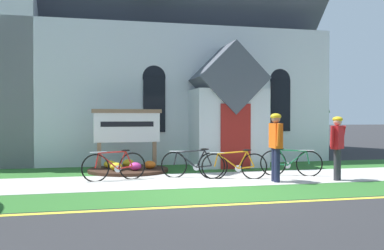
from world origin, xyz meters
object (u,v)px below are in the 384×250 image
roadside_conifer (291,51)px  bicycle_black (291,162)px  bicycle_green (193,164)px  cyclist_in_blue_jersey (337,143)px  bicycle_blue (235,165)px  cyclist_in_orange_jersey (276,141)px  church_sign (127,129)px  bicycle_yellow (114,166)px

roadside_conifer → bicycle_black: bearing=-116.0°
bicycle_green → cyclist_in_blue_jersey: cyclist_in_blue_jersey is taller
bicycle_blue → roadside_conifer: 8.77m
bicycle_blue → cyclist_in_orange_jersey: cyclist_in_orange_jersey is taller
church_sign → bicycle_blue: size_ratio=1.25×
bicycle_black → bicycle_green: bicycle_green is taller
bicycle_yellow → cyclist_in_blue_jersey: bearing=-13.2°
church_sign → roadside_conifer: (7.32, 3.65, 3.22)m
bicycle_green → church_sign: bearing=128.0°
bicycle_black → cyclist_in_orange_jersey: (-0.91, -0.99, 0.67)m
bicycle_blue → roadside_conifer: (4.64, 6.16, 4.17)m
cyclist_in_orange_jersey → cyclist_in_blue_jersey: 1.70m
church_sign → bicycle_green: bearing=-52.0°
cyclist_in_orange_jersey → bicycle_black: bearing=47.7°
bicycle_green → bicycle_black: bearing=-3.9°
bicycle_green → cyclist_in_blue_jersey: size_ratio=0.98×
bicycle_black → cyclist_in_orange_jersey: bearing=-132.3°
bicycle_blue → bicycle_black: bicycle_blue is taller
bicycle_yellow → bicycle_blue: bearing=-8.6°
church_sign → bicycle_black: church_sign is taller
cyclist_in_orange_jersey → bicycle_green: bearing=148.2°
church_sign → bicycle_black: (4.44, -2.26, -0.93)m
bicycle_black → cyclist_in_blue_jersey: cyclist_in_blue_jersey is taller
bicycle_yellow → cyclist_in_orange_jersey: cyclist_in_orange_jersey is taller
bicycle_black → roadside_conifer: bearing=64.0°
bicycle_blue → bicycle_green: size_ratio=1.05×
roadside_conifer → cyclist_in_blue_jersey: bearing=-106.6°
cyclist_in_orange_jersey → cyclist_in_blue_jersey: cyclist_in_orange_jersey is taller
bicycle_blue → bicycle_green: bicycle_green is taller
bicycle_black → cyclist_in_orange_jersey: size_ratio=0.92×
bicycle_yellow → cyclist_in_blue_jersey: cyclist_in_blue_jersey is taller
bicycle_black → cyclist_in_blue_jersey: bearing=-54.5°
cyclist_in_blue_jersey → roadside_conifer: roadside_conifer is taller
church_sign → cyclist_in_orange_jersey: (3.53, -3.26, -0.26)m
bicycle_blue → bicycle_green: bearing=157.3°
bicycle_green → cyclist_in_orange_jersey: 2.34m
bicycle_black → bicycle_green: bearing=176.1°
cyclist_in_orange_jersey → cyclist_in_blue_jersey: bearing=-3.8°
cyclist_in_orange_jersey → roadside_conifer: roadside_conifer is taller
cyclist_in_blue_jersey → roadside_conifer: (2.09, 7.02, 3.54)m
cyclist_in_orange_jersey → church_sign: bearing=137.3°
bicycle_yellow → roadside_conifer: (7.82, 5.68, 4.15)m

